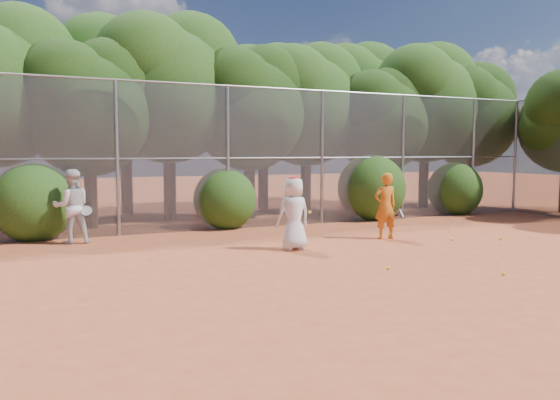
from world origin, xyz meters
name	(u,v)px	position (x,y,z in m)	size (l,w,h in m)	color
ground	(382,266)	(0.00, 0.00, 0.00)	(80.00, 80.00, 0.00)	#AB4726
fence_back	(257,156)	(-0.12, 6.00, 2.05)	(20.05, 0.09, 4.03)	gray
tree_2	(90,102)	(-4.45, 7.83, 3.58)	(3.99, 3.47, 5.47)	black
tree_3	(170,81)	(-1.94, 8.84, 4.40)	(4.89, 4.26, 6.70)	black
tree_4	(250,103)	(0.55, 8.24, 3.76)	(4.19, 3.64, 5.73)	black
tree_5	(307,99)	(3.06, 9.04, 4.05)	(4.51, 3.92, 6.17)	black
tree_6	(381,116)	(5.55, 8.03, 3.47)	(3.86, 3.36, 5.29)	black
tree_7	(426,98)	(8.06, 8.64, 4.28)	(4.77, 4.14, 6.53)	black
tree_8	(471,111)	(10.05, 8.34, 3.82)	(4.25, 3.70, 5.82)	black
tree_10	(126,81)	(-2.93, 11.05, 4.63)	(5.15, 4.48, 7.06)	black
tree_11	(264,99)	(2.06, 10.64, 4.16)	(4.64, 4.03, 6.35)	black
tree_12	(357,96)	(6.56, 11.24, 4.51)	(5.02, 4.37, 6.88)	black
bush_0	(33,199)	(-6.00, 6.30, 1.00)	(2.00, 2.00, 2.00)	#1D3F0F
bush_1	(225,196)	(-1.00, 6.30, 0.90)	(1.80, 1.80, 1.80)	#1D3F0F
bush_2	(371,185)	(4.00, 6.30, 1.10)	(2.20, 2.20, 2.20)	#1D3F0F
bush_3	(455,187)	(7.50, 6.30, 0.95)	(1.90, 1.90, 1.90)	#1D3F0F
player_yellow	(385,206)	(1.98, 2.69, 0.83)	(0.83, 0.58, 1.65)	#C76917
player_teen	(294,213)	(-0.78, 2.25, 0.81)	(0.82, 0.57, 1.64)	silver
player_white	(72,207)	(-5.18, 5.21, 0.88)	(0.91, 0.76, 1.77)	silver
ball_0	(452,239)	(3.28, 1.75, 0.03)	(0.07, 0.07, 0.07)	yellow
ball_1	(389,234)	(2.38, 3.05, 0.03)	(0.07, 0.07, 0.07)	yellow
ball_2	(504,273)	(1.48, -1.56, 0.03)	(0.07, 0.07, 0.07)	yellow
ball_3	(501,239)	(4.45, 1.32, 0.03)	(0.07, 0.07, 0.07)	yellow
ball_4	(388,268)	(-0.11, -0.34, 0.03)	(0.07, 0.07, 0.07)	yellow
ball_5	(449,230)	(4.41, 3.09, 0.03)	(0.07, 0.07, 0.07)	yellow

